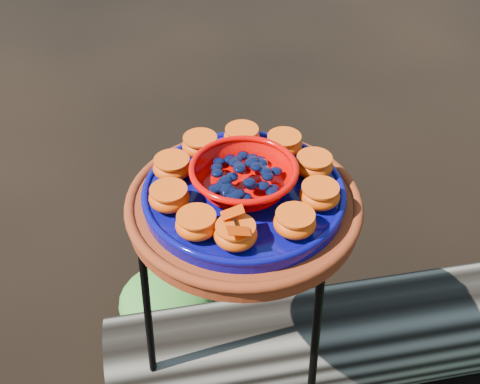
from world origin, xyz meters
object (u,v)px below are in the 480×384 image
(terracotta_saucer, at_px, (244,207))
(red_bowl, at_px, (244,179))
(driftwood_log, at_px, (402,329))
(plant_stand, at_px, (243,329))
(cobalt_plate, at_px, (244,195))

(terracotta_saucer, distance_m, red_bowl, 0.07)
(red_bowl, xyz_separation_m, driftwood_log, (0.36, 0.28, -0.64))
(plant_stand, relative_size, terracotta_saucer, 1.63)
(red_bowl, bearing_deg, terracotta_saucer, 0.00)
(terracotta_saucer, xyz_separation_m, driftwood_log, (0.36, 0.28, -0.57))
(cobalt_plate, height_order, driftwood_log, cobalt_plate)
(terracotta_saucer, relative_size, driftwood_log, 0.28)
(plant_stand, distance_m, red_bowl, 0.43)
(terracotta_saucer, bearing_deg, driftwood_log, 37.86)
(cobalt_plate, relative_size, driftwood_log, 0.24)
(plant_stand, relative_size, driftwood_log, 0.46)
(terracotta_saucer, relative_size, red_bowl, 2.33)
(terracotta_saucer, bearing_deg, plant_stand, 0.00)
(plant_stand, relative_size, red_bowl, 3.81)
(red_bowl, bearing_deg, cobalt_plate, 0.00)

